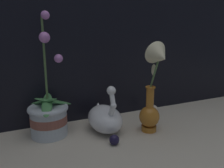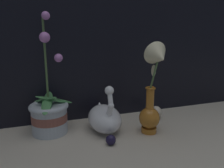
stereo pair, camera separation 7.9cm
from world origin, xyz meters
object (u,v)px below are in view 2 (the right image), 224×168
at_px(blue_vase, 153,94).
at_px(glass_sphere, 156,112).
at_px(swan_figurine, 104,117).
at_px(orchid_potted_plant, 49,113).

distance_m(blue_vase, glass_sphere, 0.22).
xyz_separation_m(swan_figurine, blue_vase, (0.16, -0.10, 0.11)).
distance_m(swan_figurine, glass_sphere, 0.27).
bearing_deg(blue_vase, glass_sphere, 55.00).
height_order(orchid_potted_plant, blue_vase, orchid_potted_plant).
relative_size(swan_figurine, blue_vase, 0.57).
distance_m(orchid_potted_plant, swan_figurine, 0.22).
bearing_deg(orchid_potted_plant, swan_figurine, -13.14).
height_order(orchid_potted_plant, glass_sphere, orchid_potted_plant).
xyz_separation_m(orchid_potted_plant, glass_sphere, (0.47, -0.00, -0.05)).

